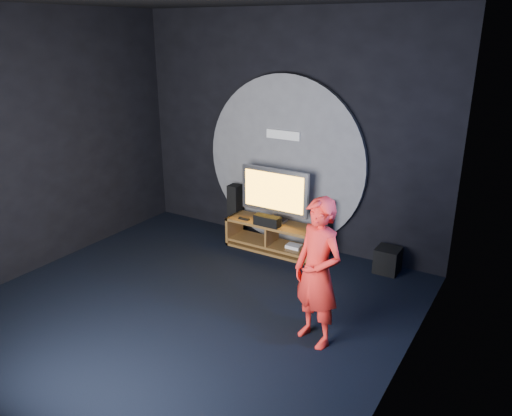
{
  "coord_description": "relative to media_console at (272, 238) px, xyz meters",
  "views": [
    {
      "loc": [
        3.45,
        -4.03,
        3.2
      ],
      "look_at": [
        0.35,
        1.05,
        1.05
      ],
      "focal_mm": 35.0,
      "sensor_mm": 36.0,
      "label": 1
    }
  ],
  "objects": [
    {
      "name": "floor",
      "position": [
        -0.03,
        -2.05,
        -0.19
      ],
      "size": [
        5.0,
        5.0,
        0.0
      ],
      "primitive_type": "plane",
      "color": "black",
      "rests_on": "ground"
    },
    {
      "name": "back_wall",
      "position": [
        -0.03,
        0.45,
        1.56
      ],
      "size": [
        5.0,
        0.04,
        3.5
      ],
      "primitive_type": "cube",
      "color": "black",
      "rests_on": "ground"
    },
    {
      "name": "left_wall",
      "position": [
        -2.53,
        -2.05,
        1.56
      ],
      "size": [
        0.04,
        5.0,
        3.5
      ],
      "primitive_type": "cube",
      "color": "black",
      "rests_on": "ground"
    },
    {
      "name": "right_wall",
      "position": [
        2.47,
        -2.05,
        1.56
      ],
      "size": [
        0.04,
        5.0,
        3.5
      ],
      "primitive_type": "cube",
      "color": "black",
      "rests_on": "ground"
    },
    {
      "name": "wall_disc_panel",
      "position": [
        -0.03,
        0.39,
        1.11
      ],
      "size": [
        2.6,
        0.11,
        2.6
      ],
      "color": "#515156",
      "rests_on": "ground"
    },
    {
      "name": "media_console",
      "position": [
        0.0,
        0.0,
        0.0
      ],
      "size": [
        1.41,
        0.45,
        0.45
      ],
      "color": "brown",
      "rests_on": "ground"
    },
    {
      "name": "tv",
      "position": [
        -0.01,
        0.07,
        0.7
      ],
      "size": [
        1.1,
        0.22,
        0.82
      ],
      "color": "#A1A1A8",
      "rests_on": "media_console"
    },
    {
      "name": "center_speaker",
      "position": [
        -0.01,
        -0.15,
        0.33
      ],
      "size": [
        0.4,
        0.15,
        0.15
      ],
      "primitive_type": "cube",
      "color": "black",
      "rests_on": "media_console"
    },
    {
      "name": "remote",
      "position": [
        -0.43,
        -0.12,
        0.27
      ],
      "size": [
        0.18,
        0.05,
        0.02
      ],
      "primitive_type": "cube",
      "color": "black",
      "rests_on": "media_console"
    },
    {
      "name": "tower_speaker_left",
      "position": [
        -0.79,
        0.16,
        0.24
      ],
      "size": [
        0.17,
        0.19,
        0.87
      ],
      "primitive_type": "cube",
      "color": "black",
      "rests_on": "ground"
    },
    {
      "name": "tower_speaker_right",
      "position": [
        0.77,
        0.19,
        0.24
      ],
      "size": [
        0.17,
        0.19,
        0.87
      ],
      "primitive_type": "cube",
      "color": "black",
      "rests_on": "ground"
    },
    {
      "name": "subwoofer",
      "position": [
        1.73,
        0.2,
        -0.02
      ],
      "size": [
        0.32,
        0.32,
        0.35
      ],
      "primitive_type": "cube",
      "color": "black",
      "rests_on": "ground"
    },
    {
      "name": "player",
      "position": [
        1.56,
        -1.8,
        0.62
      ],
      "size": [
        0.69,
        0.57,
        1.63
      ],
      "primitive_type": "imported",
      "rotation": [
        0.0,
        0.0,
        -0.35
      ],
      "color": "red",
      "rests_on": "ground"
    }
  ]
}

